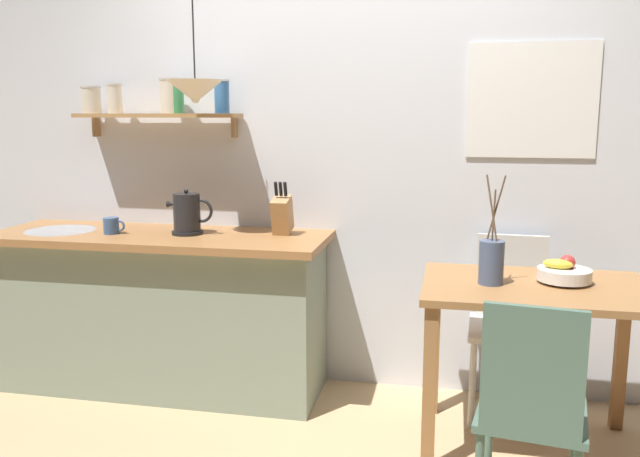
{
  "coord_description": "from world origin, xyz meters",
  "views": [
    {
      "loc": [
        0.55,
        -2.92,
        1.52
      ],
      "look_at": [
        -0.1,
        0.25,
        0.95
      ],
      "focal_mm": 36.75,
      "sensor_mm": 36.0,
      "label": 1
    }
  ],
  "objects_px": {
    "fruit_bowl": "(564,273)",
    "electric_kettle": "(187,214)",
    "twig_vase": "(491,261)",
    "dining_chair_near": "(531,408)",
    "pendant_lamp": "(195,91)",
    "coffee_mug_by_sink": "(112,226)",
    "dining_table": "(535,314)",
    "dining_chair_far": "(510,315)",
    "knife_block": "(282,214)"
  },
  "relations": [
    {
      "from": "dining_table",
      "to": "dining_chair_far",
      "type": "bearing_deg",
      "value": 99.28
    },
    {
      "from": "dining_chair_far",
      "to": "fruit_bowl",
      "type": "height_order",
      "value": "same"
    },
    {
      "from": "pendant_lamp",
      "to": "dining_chair_near",
      "type": "bearing_deg",
      "value": -29.58
    },
    {
      "from": "dining_table",
      "to": "fruit_bowl",
      "type": "relative_size",
      "value": 4.24
    },
    {
      "from": "fruit_bowl",
      "to": "electric_kettle",
      "type": "height_order",
      "value": "electric_kettle"
    },
    {
      "from": "twig_vase",
      "to": "knife_block",
      "type": "distance_m",
      "value": 1.15
    },
    {
      "from": "pendant_lamp",
      "to": "dining_table",
      "type": "bearing_deg",
      "value": -8.19
    },
    {
      "from": "coffee_mug_by_sink",
      "to": "twig_vase",
      "type": "bearing_deg",
      "value": -7.52
    },
    {
      "from": "knife_block",
      "to": "pendant_lamp",
      "type": "distance_m",
      "value": 0.77
    },
    {
      "from": "twig_vase",
      "to": "dining_chair_near",
      "type": "bearing_deg",
      "value": -79.2
    },
    {
      "from": "fruit_bowl",
      "to": "dining_table",
      "type": "bearing_deg",
      "value": -154.65
    },
    {
      "from": "twig_vase",
      "to": "knife_block",
      "type": "bearing_deg",
      "value": 158.37
    },
    {
      "from": "dining_chair_far",
      "to": "fruit_bowl",
      "type": "relative_size",
      "value": 3.87
    },
    {
      "from": "dining_table",
      "to": "twig_vase",
      "type": "xyz_separation_m",
      "value": [
        -0.2,
        -0.03,
        0.23
      ]
    },
    {
      "from": "electric_kettle",
      "to": "coffee_mug_by_sink",
      "type": "distance_m",
      "value": 0.42
    },
    {
      "from": "dining_chair_near",
      "to": "electric_kettle",
      "type": "height_order",
      "value": "electric_kettle"
    },
    {
      "from": "dining_table",
      "to": "coffee_mug_by_sink",
      "type": "height_order",
      "value": "coffee_mug_by_sink"
    },
    {
      "from": "electric_kettle",
      "to": "coffee_mug_by_sink",
      "type": "bearing_deg",
      "value": -169.58
    },
    {
      "from": "twig_vase",
      "to": "electric_kettle",
      "type": "distance_m",
      "value": 1.6
    },
    {
      "from": "electric_kettle",
      "to": "pendant_lamp",
      "type": "height_order",
      "value": "pendant_lamp"
    },
    {
      "from": "dining_chair_near",
      "to": "coffee_mug_by_sink",
      "type": "xyz_separation_m",
      "value": [
        -2.08,
        0.89,
        0.43
      ]
    },
    {
      "from": "fruit_bowl",
      "to": "electric_kettle",
      "type": "xyz_separation_m",
      "value": [
        -1.88,
        0.25,
        0.17
      ]
    },
    {
      "from": "coffee_mug_by_sink",
      "to": "electric_kettle",
      "type": "bearing_deg",
      "value": 10.42
    },
    {
      "from": "dining_chair_near",
      "to": "fruit_bowl",
      "type": "relative_size",
      "value": 3.85
    },
    {
      "from": "dining_table",
      "to": "pendant_lamp",
      "type": "distance_m",
      "value": 1.95
    },
    {
      "from": "dining_chair_far",
      "to": "twig_vase",
      "type": "bearing_deg",
      "value": -106.7
    },
    {
      "from": "pendant_lamp",
      "to": "twig_vase",
      "type": "bearing_deg",
      "value": -10.3
    },
    {
      "from": "dining_chair_far",
      "to": "twig_vase",
      "type": "relative_size",
      "value": 1.86
    },
    {
      "from": "dining_chair_far",
      "to": "pendant_lamp",
      "type": "bearing_deg",
      "value": -173.81
    },
    {
      "from": "twig_vase",
      "to": "coffee_mug_by_sink",
      "type": "relative_size",
      "value": 4.0
    },
    {
      "from": "dining_table",
      "to": "dining_chair_near",
      "type": "bearing_deg",
      "value": -96.76
    },
    {
      "from": "dining_chair_near",
      "to": "electric_kettle",
      "type": "bearing_deg",
      "value": 150.06
    },
    {
      "from": "dining_table",
      "to": "dining_chair_near",
      "type": "xyz_separation_m",
      "value": [
        -0.08,
        -0.66,
        -0.15
      ]
    },
    {
      "from": "dining_chair_near",
      "to": "coffee_mug_by_sink",
      "type": "relative_size",
      "value": 7.43
    },
    {
      "from": "dining_chair_far",
      "to": "twig_vase",
      "type": "height_order",
      "value": "twig_vase"
    },
    {
      "from": "electric_kettle",
      "to": "pendant_lamp",
      "type": "bearing_deg",
      "value": -35.55
    },
    {
      "from": "electric_kettle",
      "to": "twig_vase",
      "type": "bearing_deg",
      "value": -12.07
    },
    {
      "from": "dining_chair_far",
      "to": "knife_block",
      "type": "height_order",
      "value": "knife_block"
    },
    {
      "from": "knife_block",
      "to": "pendant_lamp",
      "type": "relative_size",
      "value": 0.56
    },
    {
      "from": "fruit_bowl",
      "to": "pendant_lamp",
      "type": "distance_m",
      "value": 1.97
    },
    {
      "from": "dining_chair_near",
      "to": "twig_vase",
      "type": "bearing_deg",
      "value": 100.8
    },
    {
      "from": "dining_chair_near",
      "to": "coffee_mug_by_sink",
      "type": "bearing_deg",
      "value": 156.79
    },
    {
      "from": "fruit_bowl",
      "to": "coffee_mug_by_sink",
      "type": "relative_size",
      "value": 1.93
    },
    {
      "from": "dining_chair_far",
      "to": "coffee_mug_by_sink",
      "type": "distance_m",
      "value": 2.14
    },
    {
      "from": "twig_vase",
      "to": "knife_block",
      "type": "relative_size",
      "value": 1.69
    },
    {
      "from": "dining_table",
      "to": "coffee_mug_by_sink",
      "type": "xyz_separation_m",
      "value": [
        -2.16,
        0.23,
        0.28
      ]
    },
    {
      "from": "fruit_bowl",
      "to": "coffee_mug_by_sink",
      "type": "xyz_separation_m",
      "value": [
        -2.28,
        0.18,
        0.1
      ]
    },
    {
      "from": "dining_chair_far",
      "to": "coffee_mug_by_sink",
      "type": "xyz_separation_m",
      "value": [
        -2.09,
        -0.18,
        0.42
      ]
    },
    {
      "from": "dining_chair_near",
      "to": "knife_block",
      "type": "xyz_separation_m",
      "value": [
        -1.18,
        1.06,
        0.5
      ]
    },
    {
      "from": "twig_vase",
      "to": "dining_table",
      "type": "bearing_deg",
      "value": 7.62
    }
  ]
}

